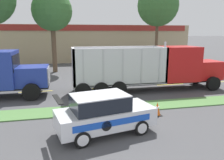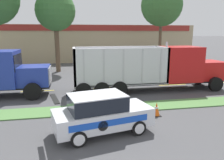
% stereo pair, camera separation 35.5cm
% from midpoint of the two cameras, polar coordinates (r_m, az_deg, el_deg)
% --- Properties ---
extents(grass_verge, '(120.00, 1.62, 0.06)m').
position_cam_midpoint_polar(grass_verge, '(12.40, -6.02, -7.70)').
color(grass_verge, '#517F42').
rests_on(grass_verge, ground_plane).
extents(centre_line_4, '(2.40, 0.14, 0.01)m').
position_cam_midpoint_polar(centre_line_4, '(17.15, -18.33, -2.74)').
color(centre_line_4, yellow).
rests_on(centre_line_4, ground_plane).
extents(centre_line_5, '(2.40, 0.14, 0.01)m').
position_cam_midpoint_polar(centre_line_5, '(17.24, -0.26, -2.03)').
color(centre_line_5, yellow).
rests_on(centre_line_5, ground_plane).
extents(centre_line_6, '(2.40, 0.14, 0.01)m').
position_cam_midpoint_polar(centre_line_6, '(18.94, 16.04, -1.22)').
color(centre_line_6, yellow).
rests_on(centre_line_6, ground_plane).
extents(dump_truck_lead, '(11.42, 2.62, 3.65)m').
position_cam_midpoint_polar(dump_truck_lead, '(16.89, 14.06, 2.93)').
color(dump_truck_lead, black).
rests_on(dump_truck_lead, ground_plane).
extents(rally_car, '(4.42, 2.54, 1.77)m').
position_cam_midpoint_polar(rally_car, '(9.40, -1.71, -8.69)').
color(rally_car, silver).
rests_on(rally_car, ground_plane).
extents(traffic_cone, '(0.44, 0.44, 0.73)m').
position_cam_midpoint_polar(traffic_cone, '(11.70, 12.41, -7.46)').
color(traffic_cone, black).
rests_on(traffic_cone, ground_plane).
extents(store_building_backdrop, '(28.92, 12.10, 5.41)m').
position_cam_midpoint_polar(store_building_backdrop, '(38.03, -3.86, 9.83)').
color(store_building_backdrop, tan).
rests_on(store_building_backdrop, ground_plane).
extents(tree_behind_centre, '(4.23, 4.23, 9.72)m').
position_cam_midpoint_polar(tree_behind_centre, '(25.01, -14.22, 17.98)').
color(tree_behind_centre, brown).
rests_on(tree_behind_centre, ground_plane).
extents(tree_behind_right, '(4.95, 4.95, 11.20)m').
position_cam_midpoint_polar(tree_behind_right, '(28.40, 13.26, 19.41)').
color(tree_behind_right, brown).
rests_on(tree_behind_right, ground_plane).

